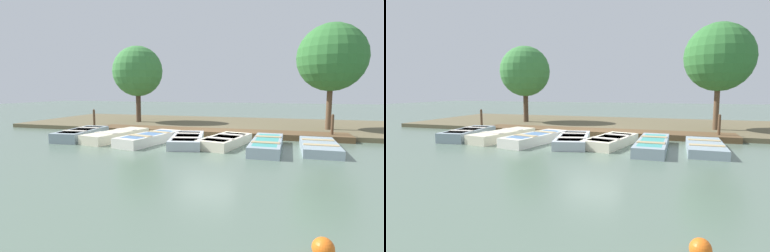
# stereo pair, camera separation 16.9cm
# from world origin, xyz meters

# --- Properties ---
(ground_plane) EXTENTS (80.00, 80.00, 0.00)m
(ground_plane) POSITION_xyz_m (0.00, 0.00, 0.00)
(ground_plane) COLOR #566B5B
(shore_bank) EXTENTS (8.00, 24.00, 0.21)m
(shore_bank) POSITION_xyz_m (-5.00, 0.00, 0.11)
(shore_bank) COLOR brown
(shore_bank) RESTS_ON ground_plane
(dock_walkway) EXTENTS (1.51, 12.17, 0.26)m
(dock_walkway) POSITION_xyz_m (-1.34, 0.00, 0.13)
(dock_walkway) COLOR brown
(dock_walkway) RESTS_ON ground_plane
(rowboat_0) EXTENTS (3.08, 1.46, 0.44)m
(rowboat_0) POSITION_xyz_m (1.38, -5.47, 0.22)
(rowboat_0) COLOR #8C9EA8
(rowboat_0) RESTS_ON ground_plane
(rowboat_1) EXTENTS (3.40, 1.72, 0.41)m
(rowboat_1) POSITION_xyz_m (1.27, -3.76, 0.20)
(rowboat_1) COLOR beige
(rowboat_1) RESTS_ON ground_plane
(rowboat_2) EXTENTS (3.42, 1.84, 0.40)m
(rowboat_2) POSITION_xyz_m (1.56, -2.05, 0.20)
(rowboat_2) COLOR silver
(rowboat_2) RESTS_ON ground_plane
(rowboat_3) EXTENTS (3.21, 1.79, 0.38)m
(rowboat_3) POSITION_xyz_m (1.42, -0.46, 0.19)
(rowboat_3) COLOR #B2BCC1
(rowboat_3) RESTS_ON ground_plane
(rowboat_4) EXTENTS (3.07, 1.85, 0.38)m
(rowboat_4) POSITION_xyz_m (1.27, 1.06, 0.19)
(rowboat_4) COLOR beige
(rowboat_4) RESTS_ON ground_plane
(rowboat_5) EXTENTS (3.62, 1.14, 0.39)m
(rowboat_5) POSITION_xyz_m (1.60, 2.67, 0.19)
(rowboat_5) COLOR #8C9EA8
(rowboat_5) RESTS_ON ground_plane
(rowboat_6) EXTENTS (3.00, 1.27, 0.33)m
(rowboat_6) POSITION_xyz_m (1.35, 4.48, 0.16)
(rowboat_6) COLOR #8C9EA8
(rowboat_6) RESTS_ON ground_plane
(mooring_post_near) EXTENTS (0.12, 0.12, 1.15)m
(mooring_post_near) POSITION_xyz_m (-1.26, -6.62, 0.58)
(mooring_post_near) COLOR brown
(mooring_post_near) RESTS_ON ground_plane
(mooring_post_far) EXTENTS (0.12, 0.12, 1.15)m
(mooring_post_far) POSITION_xyz_m (-1.26, 5.28, 0.58)
(mooring_post_far) COLOR brown
(mooring_post_far) RESTS_ON ground_plane
(buoy) EXTENTS (0.28, 0.28, 0.28)m
(buoy) POSITION_xyz_m (8.80, 3.70, 0.14)
(buoy) COLOR orange
(buoy) RESTS_ON ground_plane
(park_tree_far_left) EXTENTS (3.06, 3.06, 4.86)m
(park_tree_far_left) POSITION_xyz_m (-4.13, -5.38, 3.31)
(park_tree_far_left) COLOR #4C3828
(park_tree_far_left) RESTS_ON ground_plane
(park_tree_left) EXTENTS (3.30, 3.30, 5.42)m
(park_tree_left) POSITION_xyz_m (-3.45, 5.42, 3.75)
(park_tree_left) COLOR brown
(park_tree_left) RESTS_ON ground_plane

